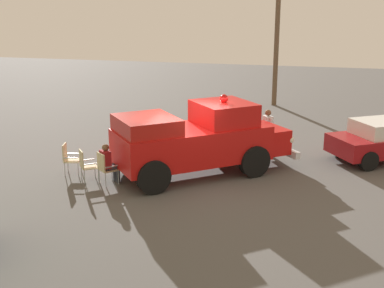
# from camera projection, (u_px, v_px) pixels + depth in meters

# --- Properties ---
(ground_plane) EXTENTS (60.00, 60.00, 0.00)m
(ground_plane) POSITION_uv_depth(u_px,v_px,m) (185.00, 178.00, 16.65)
(ground_plane) COLOR #514F4C
(vintage_fire_truck) EXTENTS (5.95, 5.49, 2.59)m
(vintage_fire_truck) POSITION_uv_depth(u_px,v_px,m) (199.00, 139.00, 16.70)
(vintage_fire_truck) COLOR black
(vintage_fire_truck) RESTS_ON ground
(lawn_chair_near_truck) EXTENTS (0.69, 0.69, 1.02)m
(lawn_chair_near_truck) POSITION_uv_depth(u_px,v_px,m) (105.00, 166.00, 15.93)
(lawn_chair_near_truck) COLOR #B7BABF
(lawn_chair_near_truck) RESTS_ON ground
(lawn_chair_by_car) EXTENTS (0.60, 0.61, 1.02)m
(lawn_chair_by_car) POSITION_uv_depth(u_px,v_px,m) (69.00, 157.00, 16.90)
(lawn_chair_by_car) COLOR #B7BABF
(lawn_chair_by_car) RESTS_ON ground
(lawn_chair_spare) EXTENTS (0.69, 0.69, 1.02)m
(lawn_chair_spare) POSITION_uv_depth(u_px,v_px,m) (85.00, 163.00, 16.21)
(lawn_chair_spare) COLOR #B7BABF
(lawn_chair_spare) RESTS_ON ground
(spectator_seated) EXTENTS (0.63, 0.65, 1.29)m
(spectator_seated) POSITION_uv_depth(u_px,v_px,m) (108.00, 162.00, 15.98)
(spectator_seated) COLOR #383842
(spectator_seated) RESTS_ON ground
(spectator_standing) EXTENTS (0.44, 0.60, 1.68)m
(spectator_standing) POSITION_uv_depth(u_px,v_px,m) (267.00, 129.00, 19.00)
(spectator_standing) COLOR #2D334C
(spectator_standing) RESTS_ON ground
(utility_pole) EXTENTS (1.42, 1.13, 7.56)m
(utility_pole) POSITION_uv_depth(u_px,v_px,m) (277.00, 31.00, 27.00)
(utility_pole) COLOR brown
(utility_pole) RESTS_ON ground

